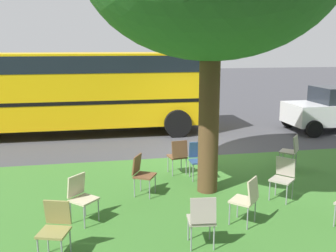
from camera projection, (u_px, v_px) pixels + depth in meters
The scene contains 12 objects.
ground at pixel (207, 154), 11.34m from camera, with size 80.00×80.00×0.00m, color #424247.
grass_verge at pixel (250, 194), 8.27m from camera, with size 48.00×6.00×0.01m, color #3D752D.
chair_0 at pixel (55, 225), 5.73m from camera, with size 0.52×0.53×0.88m.
chair_1 at pixel (202, 217), 5.99m from camera, with size 0.46×0.46×0.88m.
chair_2 at pixel (142, 172), 8.14m from camera, with size 0.57×0.56×0.88m.
chair_3 at pixel (81, 195), 6.90m from camera, with size 0.59×0.59×0.88m.
chair_4 at pixel (283, 175), 7.91m from camera, with size 0.59×0.59×0.88m.
chair_5 at pixel (291, 149), 9.90m from camera, with size 0.59×0.59×0.88m.
chair_7 at pixel (247, 197), 6.77m from camera, with size 0.59×0.59×0.88m.
chair_8 at pixel (198, 157), 9.19m from camera, with size 0.43×0.43×0.88m.
chair_9 at pixel (178, 154), 9.44m from camera, with size 0.48×0.48×0.88m.
school_bus at pixel (60, 85), 13.52m from camera, with size 10.40×2.80×2.88m.
Camera 1 is at (3.22, 10.50, 3.17)m, focal length 40.90 mm.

